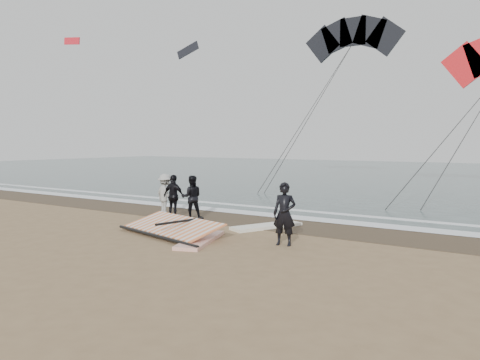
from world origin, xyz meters
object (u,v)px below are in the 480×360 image
at_px(man_main, 284,214).
at_px(board_cream, 267,226).
at_px(board_white, 200,240).
at_px(sail_rig, 174,228).

xyz_separation_m(man_main, board_cream, (-1.73, 2.02, -0.82)).
bearing_deg(board_white, board_cream, 61.30).
bearing_deg(board_white, sail_rig, 143.53).
height_order(man_main, sail_rig, man_main).
distance_m(man_main, board_white, 2.54).
xyz_separation_m(board_cream, sail_rig, (-1.86, -2.48, 0.14)).
relative_size(man_main, board_cream, 0.70).
bearing_deg(board_cream, board_white, -75.00).
relative_size(board_white, board_cream, 1.00).
distance_m(board_white, sail_rig, 1.43).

